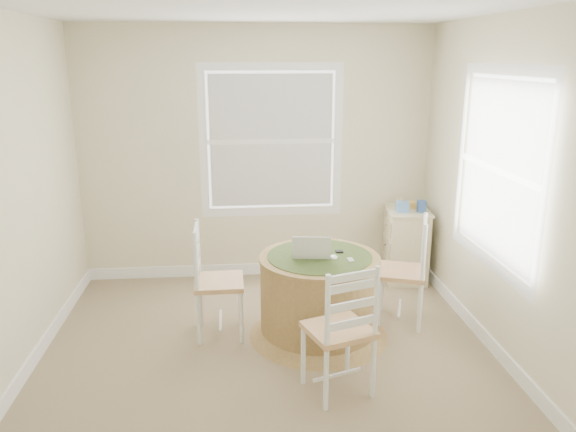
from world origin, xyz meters
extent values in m
cube|color=#8F765B|center=(0.00, 0.00, -0.01)|extent=(3.60, 3.60, 0.02)
cube|color=white|center=(0.00, 0.00, 2.61)|extent=(3.60, 3.60, 0.02)
cube|color=beige|center=(0.00, 1.81, 1.30)|extent=(3.60, 0.02, 2.60)
cube|color=beige|center=(0.00, -1.81, 1.30)|extent=(3.60, 0.02, 2.60)
cube|color=beige|center=(-1.81, 0.00, 1.30)|extent=(0.02, 3.60, 2.60)
cube|color=beige|center=(1.81, 0.00, 1.30)|extent=(0.02, 3.60, 2.60)
cube|color=white|center=(0.00, 1.79, 0.06)|extent=(3.60, 0.02, 0.12)
cube|color=white|center=(-1.79, 0.00, 0.06)|extent=(0.02, 3.60, 0.12)
cube|color=white|center=(1.79, 0.00, 0.06)|extent=(0.02, 3.60, 0.12)
cylinder|color=#9C8246|center=(0.45, 0.35, 0.39)|extent=(0.98, 0.98, 0.63)
cone|color=#9C8246|center=(0.45, 0.35, 0.04)|extent=(1.18, 1.18, 0.07)
cylinder|color=#9C8246|center=(0.45, 0.35, 0.69)|extent=(1.00, 1.00, 0.03)
cylinder|color=#3E5324|center=(0.45, 0.35, 0.71)|extent=(0.86, 0.86, 0.01)
cone|color=#3E5324|center=(0.45, 0.35, 0.65)|extent=(0.96, 0.96, 0.10)
cube|color=white|center=(0.38, 0.39, 0.71)|extent=(0.33, 0.25, 0.02)
cube|color=silver|center=(0.38, 0.39, 0.72)|extent=(0.27, 0.15, 0.00)
cube|color=black|center=(0.37, 0.26, 0.82)|extent=(0.31, 0.10, 0.20)
ellipsoid|color=white|center=(0.56, 0.30, 0.72)|extent=(0.06, 0.09, 0.03)
cube|color=#B7BABF|center=(0.68, 0.24, 0.71)|extent=(0.05, 0.09, 0.02)
cube|color=black|center=(0.62, 0.42, 0.71)|extent=(0.06, 0.05, 0.02)
cube|color=beige|center=(1.55, 1.53, 0.37)|extent=(0.45, 0.59, 0.74)
cube|color=beige|center=(1.55, 1.53, 0.75)|extent=(0.49, 0.62, 0.02)
cube|color=#C4B790|center=(1.35, 1.56, 0.15)|extent=(0.06, 0.46, 0.16)
cube|color=#C4B790|center=(1.35, 1.56, 0.38)|extent=(0.06, 0.46, 0.16)
cube|color=#C4B790|center=(1.35, 1.56, 0.59)|extent=(0.06, 0.46, 0.16)
cube|color=#5B8ED1|center=(1.46, 1.45, 0.81)|extent=(0.13, 0.13, 0.10)
cube|color=#EAB852|center=(1.58, 1.59, 0.79)|extent=(0.16, 0.12, 0.06)
cube|color=#33559B|center=(1.64, 1.40, 0.82)|extent=(0.09, 0.09, 0.12)
cylinder|color=beige|center=(1.49, 1.66, 0.81)|extent=(0.07, 0.07, 0.09)
camera|label=1|loc=(-0.21, -3.92, 2.28)|focal=35.00mm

